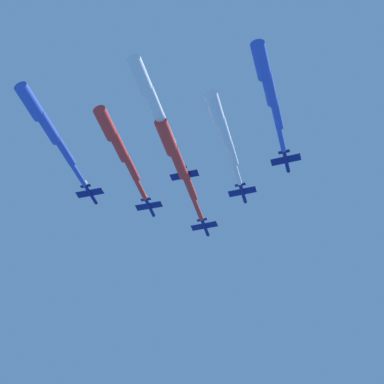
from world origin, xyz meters
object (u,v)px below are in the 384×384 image
Objects in this scene: jet_lead at (178,163)px; jet_port_mid at (154,105)px; jet_port_outer at (269,90)px; jet_starboard_inner at (224,132)px; jet_port_inner at (119,148)px; jet_starboard_mid at (48,128)px.

jet_port_mid reaches higher than jet_lead.
jet_starboard_inner is at bearing -67.24° from jet_port_outer.
jet_port_inner is at bearing -68.57° from jet_port_mid.
jet_port_inner is at bearing -24.22° from jet_starboard_inner.
jet_port_outer is at bearing 139.14° from jet_port_inner.
jet_starboard_inner reaches higher than jet_port_outer.
jet_port_outer is at bearing 157.07° from jet_port_mid.
jet_port_mid is at bearing 62.68° from jet_lead.
jet_port_outer is at bearing 112.76° from jet_starboard_inner.
jet_port_inner reaches higher than jet_port_outer.
jet_port_inner is at bearing -166.51° from jet_starboard_mid.
jet_port_outer is (-34.43, 29.78, -1.94)m from jet_port_inner.
jet_starboard_mid reaches higher than jet_port_outer.
jet_port_outer is at bearing 155.00° from jet_starboard_mid.
jet_port_mid is 1.06× the size of jet_port_outer.
jet_starboard_inner is at bearing 155.78° from jet_port_inner.
jet_starboard_inner is (-27.03, 12.16, -0.71)m from jet_port_inner.
jet_port_inner is 1.02× the size of jet_port_outer.
jet_starboard_mid is at bearing 13.49° from jet_port_inner.
jet_lead is 16.44m from jet_starboard_inner.
jet_starboard_inner is 0.98× the size of jet_port_outer.
jet_lead is 1.09× the size of jet_starboard_mid.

